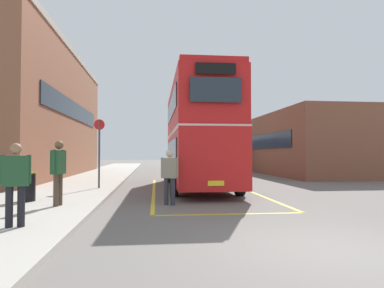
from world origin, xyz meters
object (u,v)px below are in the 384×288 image
Objects in this scene: pedestrian_waiting_far at (16,179)px; bus_stop_sign at (99,147)px; double_decker_bus at (197,133)px; pedestrian_waiting_near at (58,168)px; pedestrian_boarding at (170,173)px; single_deck_bus at (209,153)px; litter_bin at (27,187)px.

bus_stop_sign reaches higher than pedestrian_waiting_far.
pedestrian_waiting_near is at bearing -128.69° from double_decker_bus.
double_decker_bus is at bearing 73.14° from pedestrian_boarding.
pedestrian_waiting_far is (-3.18, -3.46, 0.10)m from pedestrian_boarding.
single_deck_bus is at bearing 77.60° from pedestrian_boarding.
litter_bin is at bearing -111.81° from bus_stop_sign.
litter_bin is 0.30× the size of bus_stop_sign.
pedestrian_waiting_far is at bearing -91.78° from pedestrian_waiting_near.
double_decker_bus is at bearing -101.09° from single_deck_bus.
litter_bin is 4.32m from bus_stop_sign.
single_deck_bus is 4.85× the size of pedestrian_waiting_near.
single_deck_bus reaches higher than litter_bin.
single_deck_bus is (3.44, 17.57, -0.87)m from double_decker_bus.
pedestrian_boarding is 0.59× the size of bus_stop_sign.
litter_bin is at bearing -112.48° from single_deck_bus.
litter_bin is (-4.26, 0.30, -0.40)m from pedestrian_boarding.
pedestrian_waiting_far is (-0.09, -2.74, -0.11)m from pedestrian_waiting_near.
single_deck_bus is 9.99× the size of litter_bin.
bus_stop_sign is (1.53, 3.83, 1.27)m from litter_bin.
single_deck_bus is at bearing 67.52° from litter_bin.
pedestrian_boarding is 3.18m from pedestrian_waiting_near.
litter_bin is (-9.23, -22.32, -1.06)m from single_deck_bus.
single_deck_bus reaches higher than bus_stop_sign.
pedestrian_boarding is 5.03m from bus_stop_sign.
double_decker_bus is at bearing 39.37° from litter_bin.
pedestrian_waiting_far is at bearing -107.36° from single_deck_bus.
bus_stop_sign is at bearing 86.58° from pedestrian_waiting_far.
double_decker_bus reaches higher than single_deck_bus.
pedestrian_waiting_far is at bearing -93.42° from bus_stop_sign.
bus_stop_sign is (-4.26, -0.92, -0.66)m from double_decker_bus.
pedestrian_waiting_far is (-8.15, -26.08, -0.56)m from single_deck_bus.
bus_stop_sign is at bearing -167.82° from double_decker_bus.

